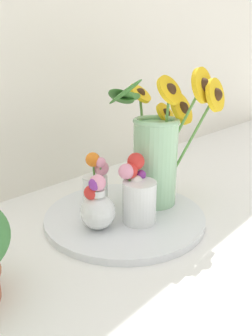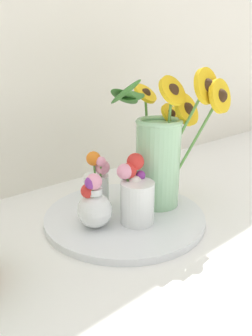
{
  "view_description": "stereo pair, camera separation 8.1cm",
  "coord_description": "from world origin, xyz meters",
  "px_view_note": "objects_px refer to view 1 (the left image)",
  "views": [
    {
      "loc": [
        -0.56,
        -0.5,
        0.4
      ],
      "look_at": [
        0.0,
        0.02,
        0.14
      ],
      "focal_mm": 35.0,
      "sensor_mm": 36.0,
      "label": 1
    },
    {
      "loc": [
        -0.5,
        -0.55,
        0.4
      ],
      "look_at": [
        0.0,
        0.02,
        0.14
      ],
      "focal_mm": 35.0,
      "sensor_mm": 36.0,
      "label": 2
    }
  ],
  "objects_px": {
    "mason_jar_sunflowers": "(158,148)",
    "vase_bulb_right": "(97,207)",
    "vase_small_back": "(96,186)",
    "serving_tray": "(126,216)",
    "vase_small_center": "(138,194)"
  },
  "relations": [
    {
      "from": "serving_tray",
      "to": "vase_small_center",
      "type": "relative_size",
      "value": 2.5
    },
    {
      "from": "vase_bulb_right",
      "to": "vase_small_back",
      "type": "bearing_deg",
      "value": 49.63
    },
    {
      "from": "vase_bulb_right",
      "to": "vase_small_back",
      "type": "distance_m",
      "value": 0.1
    },
    {
      "from": "mason_jar_sunflowers",
      "to": "vase_bulb_right",
      "type": "xyz_separation_m",
      "value": [
        -0.21,
        0.01,
        -0.1
      ]
    },
    {
      "from": "serving_tray",
      "to": "mason_jar_sunflowers",
      "type": "xyz_separation_m",
      "value": [
        0.11,
        -0.01,
        0.16
      ]
    },
    {
      "from": "mason_jar_sunflowers",
      "to": "vase_small_back",
      "type": "relative_size",
      "value": 2.29
    },
    {
      "from": "serving_tray",
      "to": "vase_small_center",
      "type": "bearing_deg",
      "value": -101.94
    },
    {
      "from": "mason_jar_sunflowers",
      "to": "vase_small_back",
      "type": "xyz_separation_m",
      "value": [
        -0.15,
        0.08,
        -0.09
      ]
    },
    {
      "from": "vase_bulb_right",
      "to": "vase_small_back",
      "type": "relative_size",
      "value": 0.85
    },
    {
      "from": "vase_bulb_right",
      "to": "vase_small_back",
      "type": "xyz_separation_m",
      "value": [
        0.06,
        0.07,
        0.01
      ]
    },
    {
      "from": "vase_bulb_right",
      "to": "vase_small_center",
      "type": "bearing_deg",
      "value": -24.57
    },
    {
      "from": "serving_tray",
      "to": "vase_small_back",
      "type": "height_order",
      "value": "vase_small_back"
    },
    {
      "from": "vase_bulb_right",
      "to": "vase_small_back",
      "type": "height_order",
      "value": "vase_small_back"
    },
    {
      "from": "vase_small_center",
      "to": "vase_small_back",
      "type": "height_order",
      "value": "vase_small_center"
    },
    {
      "from": "serving_tray",
      "to": "mason_jar_sunflowers",
      "type": "height_order",
      "value": "mason_jar_sunflowers"
    }
  ]
}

